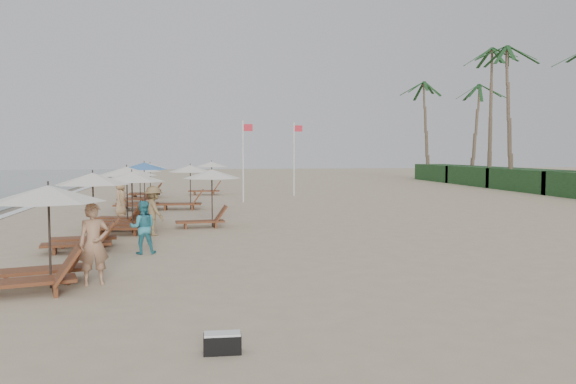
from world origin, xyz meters
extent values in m
plane|color=tan|center=(0.00, 0.00, 0.00)|extent=(160.00, 160.00, 0.00)
cube|color=#193D1C|center=(22.00, 22.00, 0.80)|extent=(3.20, 8.00, 1.60)
cube|color=#193D1C|center=(22.00, 29.50, 0.80)|extent=(3.20, 8.00, 1.60)
cube|color=#193D1C|center=(22.00, 37.00, 0.80)|extent=(3.20, 8.00, 1.60)
cylinder|color=brown|center=(21.10, 23.20, 5.30)|extent=(0.36, 0.36, 10.60)
cylinder|color=brown|center=(22.00, 28.40, 5.70)|extent=(0.36, 0.36, 11.40)
cylinder|color=brown|center=(22.90, 33.60, 4.50)|extent=(0.36, 0.36, 9.00)
cylinder|color=brown|center=(21.10, 38.80, 4.90)|extent=(0.36, 0.36, 9.80)
cylinder|color=black|center=(-5.78, -4.28, 1.07)|extent=(0.05, 0.05, 2.13)
cone|color=white|center=(-5.78, -4.28, 2.03)|extent=(2.39, 2.39, 0.35)
cylinder|color=black|center=(-5.68, 0.70, 1.11)|extent=(0.05, 0.05, 2.21)
cone|color=white|center=(-5.68, 0.70, 2.11)|extent=(2.17, 2.17, 0.35)
cylinder|color=black|center=(-4.90, 4.11, 1.06)|extent=(0.05, 0.05, 2.12)
cone|color=white|center=(-4.90, 4.11, 2.02)|extent=(2.31, 2.31, 0.35)
cylinder|color=black|center=(-5.31, 6.30, 1.12)|extent=(0.05, 0.05, 2.24)
cone|color=white|center=(-5.31, 6.30, 2.14)|extent=(2.35, 2.35, 0.35)
cylinder|color=black|center=(-5.14, 12.64, 1.14)|extent=(0.05, 0.05, 2.29)
cone|color=#3E75B8|center=(-5.14, 12.64, 2.19)|extent=(2.30, 2.30, 0.35)
cylinder|color=black|center=(-5.70, 16.69, 1.02)|extent=(0.05, 0.05, 2.04)
cone|color=white|center=(-5.70, 16.69, 1.94)|extent=(2.41, 2.41, 0.35)
cylinder|color=black|center=(-5.38, 20.26, 1.05)|extent=(0.05, 0.05, 2.09)
cone|color=white|center=(-5.38, 20.26, 1.99)|extent=(2.07, 2.07, 0.35)
cylinder|color=black|center=(-2.02, 5.48, 1.07)|extent=(0.05, 0.05, 2.15)
cone|color=white|center=(-2.02, 5.48, 2.05)|extent=(2.24, 2.24, 0.35)
cylinder|color=black|center=(-2.87, 12.71, 1.07)|extent=(0.05, 0.05, 2.15)
cone|color=white|center=(-2.87, 12.71, 2.05)|extent=(2.24, 2.24, 0.35)
cylinder|color=black|center=(-1.48, 22.42, 1.07)|extent=(0.05, 0.05, 2.15)
cone|color=white|center=(-1.48, 22.42, 2.05)|extent=(2.24, 2.24, 0.35)
imported|color=#A17657|center=(-4.90, -4.11, 0.90)|extent=(0.75, 0.60, 1.80)
imported|color=teal|center=(-4.17, -0.31, 0.76)|extent=(0.77, 0.61, 1.52)
imported|color=olive|center=(-4.11, 3.37, 0.86)|extent=(1.13, 1.28, 1.72)
imported|color=tan|center=(-6.02, 10.17, 0.80)|extent=(0.63, 0.85, 1.60)
cube|color=black|center=(-2.37, -8.91, 0.14)|extent=(0.55, 0.29, 0.27)
cube|color=silver|center=(-2.37, -8.91, 0.28)|extent=(0.53, 0.27, 0.04)
cylinder|color=silver|center=(0.11, 16.03, 2.34)|extent=(0.08, 0.08, 4.68)
cube|color=red|center=(0.39, 16.03, 4.28)|extent=(0.55, 0.02, 0.40)
cylinder|color=silver|center=(3.83, 20.35, 2.41)|extent=(0.08, 0.08, 4.82)
cube|color=red|center=(4.11, 20.35, 4.42)|extent=(0.55, 0.02, 0.40)
camera|label=1|loc=(-2.77, -17.17, 2.92)|focal=36.23mm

